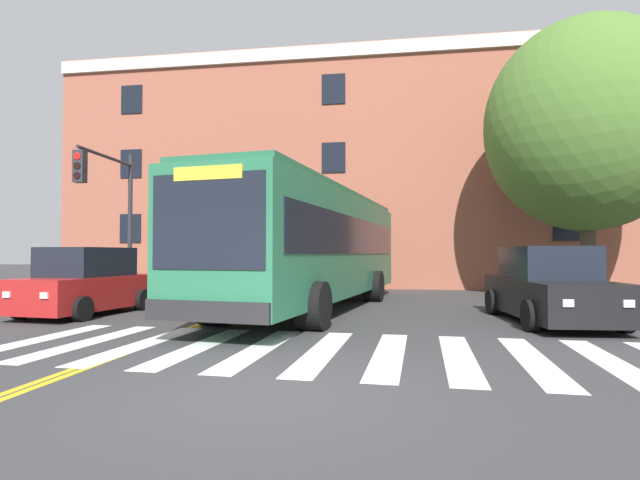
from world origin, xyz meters
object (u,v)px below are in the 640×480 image
at_px(city_bus, 315,244).
at_px(car_black_far_lane, 549,288).
at_px(car_red_near_lane, 86,283).
at_px(traffic_light_far_corner, 110,196).
at_px(car_teal_behind_bus, 322,268).
at_px(street_tree_curbside_large, 586,125).

xyz_separation_m(city_bus, car_black_far_lane, (5.87, -1.84, -1.07)).
distance_m(city_bus, car_red_near_lane, 6.29).
bearing_deg(traffic_light_far_corner, car_red_near_lane, -66.18).
height_order(city_bus, car_teal_behind_bus, city_bus).
distance_m(car_teal_behind_bus, traffic_light_far_corner, 11.44).
height_order(car_teal_behind_bus, traffic_light_far_corner, traffic_light_far_corner).
xyz_separation_m(city_bus, car_teal_behind_bus, (-1.47, 10.92, -1.00)).
distance_m(city_bus, car_black_far_lane, 6.25).
bearing_deg(car_teal_behind_bus, city_bus, -82.35).
distance_m(city_bus, car_teal_behind_bus, 11.06).
distance_m(car_red_near_lane, traffic_light_far_corner, 4.90).
height_order(car_teal_behind_bus, street_tree_curbside_large, street_tree_curbside_large).
height_order(car_black_far_lane, street_tree_curbside_large, street_tree_curbside_large).
bearing_deg(street_tree_curbside_large, car_teal_behind_bus, 147.49).
relative_size(city_bus, car_red_near_lane, 3.10).
distance_m(car_red_near_lane, street_tree_curbside_large, 16.92).
relative_size(car_teal_behind_bus, traffic_light_far_corner, 0.77).
relative_size(car_black_far_lane, traffic_light_far_corner, 0.92).
bearing_deg(car_red_near_lane, car_black_far_lane, 1.50).
bearing_deg(city_bus, car_teal_behind_bus, 97.65).
bearing_deg(car_teal_behind_bus, street_tree_curbside_large, -32.51).
bearing_deg(city_bus, traffic_light_far_corner, 168.21).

